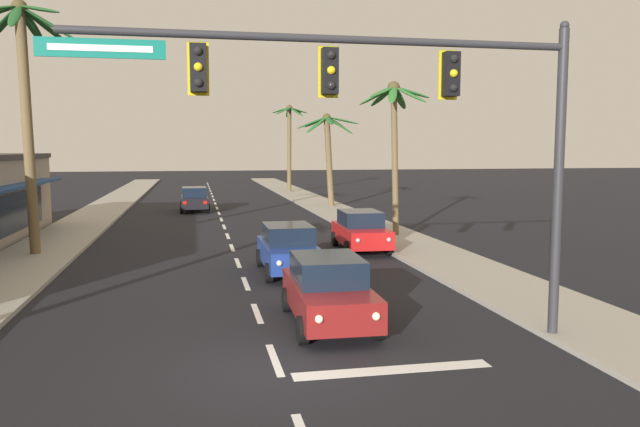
% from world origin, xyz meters
% --- Properties ---
extents(ground_plane, '(220.00, 220.00, 0.00)m').
position_xyz_m(ground_plane, '(0.00, 0.00, 0.00)').
color(ground_plane, black).
extents(sidewalk_right, '(3.20, 110.00, 0.14)m').
position_xyz_m(sidewalk_right, '(7.80, 20.00, 0.07)').
color(sidewalk_right, '#9E998E').
rests_on(sidewalk_right, ground).
extents(sidewalk_left, '(3.20, 110.00, 0.14)m').
position_xyz_m(sidewalk_left, '(-7.80, 20.00, 0.07)').
color(sidewalk_left, '#9E998E').
rests_on(sidewalk_left, ground).
extents(lane_markings, '(4.28, 86.87, 0.01)m').
position_xyz_m(lane_markings, '(0.41, 19.77, 0.00)').
color(lane_markings, silver).
rests_on(lane_markings, ground).
extents(traffic_signal_mast, '(10.93, 0.41, 7.09)m').
position_xyz_m(traffic_signal_mast, '(2.83, 0.63, 5.25)').
color(traffic_signal_mast, '#2D2D33').
rests_on(traffic_signal_mast, ground).
extents(sedan_lead_at_stop_bar, '(2.02, 4.48, 1.68)m').
position_xyz_m(sedan_lead_at_stop_bar, '(1.63, 2.80, 0.85)').
color(sedan_lead_at_stop_bar, maroon).
rests_on(sedan_lead_at_stop_bar, ground).
extents(sedan_third_in_queue, '(1.95, 4.45, 1.68)m').
position_xyz_m(sedan_third_in_queue, '(1.62, 9.31, 0.85)').
color(sedan_third_in_queue, navy).
rests_on(sedan_third_in_queue, ground).
extents(sedan_oncoming_far, '(2.00, 4.47, 1.68)m').
position_xyz_m(sedan_oncoming_far, '(-1.59, 31.57, 0.85)').
color(sedan_oncoming_far, black).
rests_on(sedan_oncoming_far, ground).
extents(sedan_parked_nearest_kerb, '(2.07, 4.50, 1.68)m').
position_xyz_m(sedan_parked_nearest_kerb, '(5.35, 13.46, 0.85)').
color(sedan_parked_nearest_kerb, red).
rests_on(sedan_parked_nearest_kerb, ground).
extents(palm_left_second, '(4.55, 4.46, 10.03)m').
position_xyz_m(palm_left_second, '(-7.96, 14.46, 6.89)').
color(palm_left_second, brown).
rests_on(palm_left_second, ground).
extents(palm_right_second, '(3.42, 3.28, 7.50)m').
position_xyz_m(palm_right_second, '(7.87, 16.80, 5.62)').
color(palm_right_second, brown).
rests_on(palm_right_second, ground).
extents(palm_right_third, '(4.67, 4.68, 6.85)m').
position_xyz_m(palm_right_third, '(7.99, 32.51, 4.78)').
color(palm_right_third, brown).
rests_on(palm_right_third, ground).
extents(palm_right_farthest, '(3.53, 3.50, 8.50)m').
position_xyz_m(palm_right_farthest, '(7.55, 48.18, 5.72)').
color(palm_right_farthest, brown).
rests_on(palm_right_farthest, ground).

